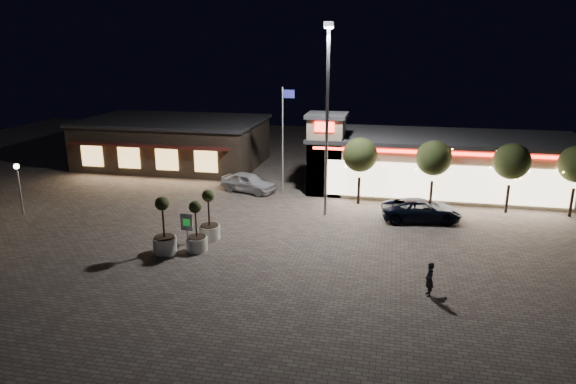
% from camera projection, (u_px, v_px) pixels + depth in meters
% --- Properties ---
extents(ground, '(90.00, 90.00, 0.00)m').
position_uv_depth(ground, '(267.00, 259.00, 27.38)').
color(ground, '#6B6056').
rests_on(ground, ground).
extents(retail_building, '(20.40, 8.40, 6.10)m').
position_uv_depth(retail_building, '(435.00, 162.00, 39.75)').
color(retail_building, tan).
rests_on(retail_building, ground).
extents(restaurant_building, '(16.40, 11.00, 4.30)m').
position_uv_depth(restaurant_building, '(174.00, 142.00, 48.29)').
color(restaurant_building, '#382D23').
rests_on(restaurant_building, ground).
extents(floodlight_pole, '(0.60, 0.40, 12.38)m').
position_uv_depth(floodlight_pole, '(327.00, 110.00, 32.54)').
color(floodlight_pole, gray).
rests_on(floodlight_pole, ground).
extents(flagpole, '(0.95, 0.10, 8.00)m').
position_uv_depth(flagpole, '(284.00, 131.00, 38.64)').
color(flagpole, white).
rests_on(flagpole, ground).
extents(lamp_post_west, '(0.36, 0.36, 3.48)m').
position_uv_depth(lamp_post_west, '(18.00, 179.00, 33.99)').
color(lamp_post_west, gray).
rests_on(lamp_post_west, ground).
extents(string_tree_a, '(2.42, 2.42, 4.79)m').
position_uv_depth(string_tree_a, '(360.00, 155.00, 35.93)').
color(string_tree_a, '#332319').
rests_on(string_tree_a, ground).
extents(string_tree_b, '(2.42, 2.42, 4.79)m').
position_uv_depth(string_tree_b, '(434.00, 158.00, 34.95)').
color(string_tree_b, '#332319').
rests_on(string_tree_b, ground).
extents(string_tree_c, '(2.42, 2.42, 4.79)m').
position_uv_depth(string_tree_c, '(512.00, 162.00, 33.97)').
color(string_tree_c, '#332319').
rests_on(string_tree_c, ground).
extents(pickup_truck, '(5.38, 3.05, 1.42)m').
position_uv_depth(pickup_truck, '(421.00, 210.00, 33.22)').
color(pickup_truck, black).
rests_on(pickup_truck, ground).
extents(white_sedan, '(4.77, 3.11, 1.51)m').
position_uv_depth(white_sedan, '(248.00, 182.00, 39.64)').
color(white_sedan, silver).
rests_on(white_sedan, ground).
extents(pedestrian, '(0.51, 0.66, 1.60)m').
position_uv_depth(pedestrian, '(429.00, 279.00, 23.28)').
color(pedestrian, black).
rests_on(pedestrian, ground).
extents(dog, '(0.46, 0.28, 0.25)m').
position_uv_depth(dog, '(442.00, 299.00, 22.61)').
color(dog, '#59514C').
rests_on(dog, ground).
extents(planter_left, '(1.23, 1.23, 3.02)m').
position_uv_depth(planter_left, '(209.00, 224.00, 30.02)').
color(planter_left, silver).
rests_on(planter_left, ground).
extents(planter_mid, '(1.30, 1.30, 3.18)m').
position_uv_depth(planter_mid, '(164.00, 235.00, 28.09)').
color(planter_mid, silver).
rests_on(planter_mid, ground).
extents(planter_right, '(1.17, 1.17, 2.89)m').
position_uv_depth(planter_right, '(197.00, 235.00, 28.34)').
color(planter_right, silver).
rests_on(planter_right, ground).
extents(valet_sign, '(0.73, 0.13, 2.20)m').
position_uv_depth(valet_sign, '(187.00, 225.00, 27.97)').
color(valet_sign, gray).
rests_on(valet_sign, ground).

